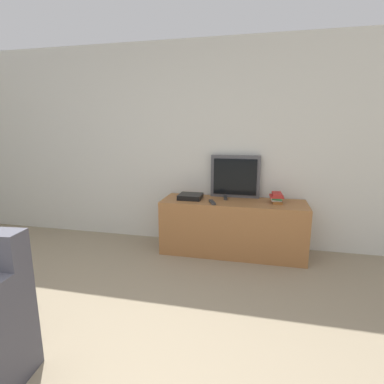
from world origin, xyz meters
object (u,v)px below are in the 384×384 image
at_px(remote_secondary, 212,202).
at_px(set_top_box, 190,196).
at_px(book_stack, 277,198).
at_px(tv_stand, 232,227).
at_px(remote_on_stand, 225,198).
at_px(television, 235,176).

bearing_deg(remote_secondary, set_top_box, 151.87).
height_order(book_stack, set_top_box, book_stack).
bearing_deg(remote_secondary, tv_stand, 34.97).
distance_m(book_stack, remote_secondary, 0.77).
bearing_deg(remote_on_stand, remote_secondary, -116.04).
xyz_separation_m(tv_stand, remote_on_stand, (-0.11, 0.09, 0.34)).
distance_m(remote_secondary, set_top_box, 0.34).
distance_m(remote_on_stand, set_top_box, 0.44).
height_order(tv_stand, remote_secondary, remote_secondary).
relative_size(tv_stand, television, 2.81).
bearing_deg(remote_secondary, television, 59.70).
bearing_deg(television, remote_on_stand, -127.54).
relative_size(tv_stand, book_stack, 7.71).
bearing_deg(tv_stand, book_stack, 4.52).
bearing_deg(remote_on_stand, tv_stand, -41.72).
bearing_deg(television, remote_secondary, -120.30).
bearing_deg(set_top_box, remote_on_stand, 12.68).
bearing_deg(remote_on_stand, set_top_box, -167.32).
distance_m(book_stack, set_top_box, 1.04).
bearing_deg(set_top_box, book_stack, 2.28).
height_order(television, set_top_box, television).
distance_m(television, remote_secondary, 0.52).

